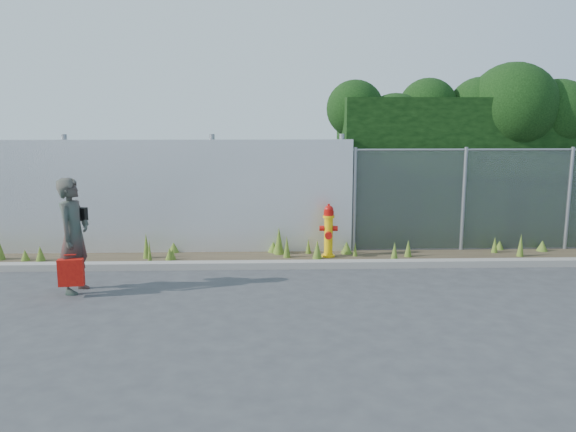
# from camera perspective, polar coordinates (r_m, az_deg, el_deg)

# --- Properties ---
(ground) EXTENTS (80.00, 80.00, 0.00)m
(ground) POSITION_cam_1_polar(r_m,az_deg,el_deg) (8.21, 2.45, -8.59)
(ground) COLOR #38393B
(ground) RESTS_ON ground
(curb) EXTENTS (16.00, 0.22, 0.12)m
(curb) POSITION_cam_1_polar(r_m,az_deg,el_deg) (9.91, 1.66, -4.95)
(curb) COLOR gray
(curb) RESTS_ON ground
(weed_strip) EXTENTS (16.00, 1.28, 0.54)m
(weed_strip) POSITION_cam_1_polar(r_m,az_deg,el_deg) (10.55, -1.97, -3.76)
(weed_strip) COLOR #453827
(weed_strip) RESTS_ON ground
(corrugated_fence) EXTENTS (8.50, 0.21, 2.30)m
(corrugated_fence) POSITION_cam_1_polar(r_m,az_deg,el_deg) (11.19, -15.55, 1.86)
(corrugated_fence) COLOR silver
(corrugated_fence) RESTS_ON ground
(chainlink_fence) EXTENTS (6.50, 0.07, 2.05)m
(chainlink_fence) POSITION_cam_1_polar(r_m,az_deg,el_deg) (11.91, 22.17, 1.61)
(chainlink_fence) COLOR gray
(chainlink_fence) RESTS_ON ground
(hedge) EXTENTS (7.61, 2.04, 3.73)m
(hedge) POSITION_cam_1_polar(r_m,az_deg,el_deg) (12.82, 21.62, 6.51)
(hedge) COLOR black
(hedge) RESTS_ON ground
(fire_hydrant) EXTENTS (0.34, 0.31, 1.03)m
(fire_hydrant) POSITION_cam_1_polar(r_m,az_deg,el_deg) (10.56, 4.14, -1.60)
(fire_hydrant) COLOR yellow
(fire_hydrant) RESTS_ON ground
(woman) EXTENTS (0.53, 0.70, 1.74)m
(woman) POSITION_cam_1_polar(r_m,az_deg,el_deg) (9.00, -20.94, -1.86)
(woman) COLOR #0E5E4C
(woman) RESTS_ON ground
(red_tote_bag) EXTENTS (0.36, 0.13, 0.47)m
(red_tote_bag) POSITION_cam_1_polar(r_m,az_deg,el_deg) (8.83, -21.18, -5.36)
(red_tote_bag) COLOR #AD0D09
(black_shoulder_bag) EXTENTS (0.27, 0.11, 0.20)m
(black_shoulder_bag) POSITION_cam_1_polar(r_m,az_deg,el_deg) (9.14, -20.54, 0.19)
(black_shoulder_bag) COLOR black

